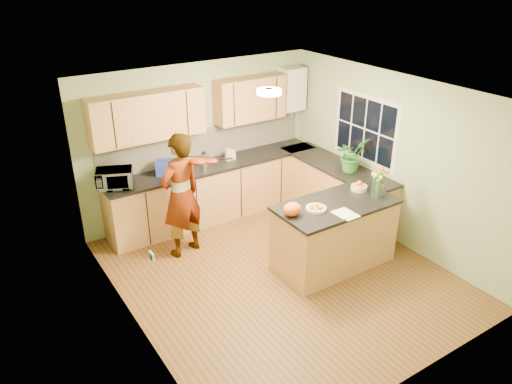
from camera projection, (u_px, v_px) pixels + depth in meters
floor at (279, 273)px, 6.84m from camera, size 4.50×4.50×0.00m
ceiling at (284, 94)px, 5.76m from camera, size 4.00×4.50×0.02m
wall_back at (200, 141)px, 8.00m from camera, size 4.00×0.02×2.50m
wall_front at (424, 279)px, 4.60m from camera, size 4.00×0.02×2.50m
wall_left at (129, 235)px, 5.32m from camera, size 0.02×4.50×2.50m
wall_right at (393, 159)px, 7.28m from camera, size 0.02×4.50×2.50m
back_counter at (216, 190)px, 8.16m from camera, size 3.64×0.62×0.94m
right_counter at (335, 191)px, 8.11m from camera, size 0.62×2.24×0.94m
splashback at (206, 143)px, 8.06m from camera, size 3.60×0.02×0.52m
upper_cabinets at (193, 109)px, 7.53m from camera, size 3.20×0.34×0.70m
boiler at (292, 89)px, 8.44m from camera, size 0.40×0.30×0.86m
window_right at (365, 129)px, 7.60m from camera, size 0.01×1.30×1.05m
light_switch at (152, 256)px, 4.85m from camera, size 0.02×0.09×0.09m
ceiling_lamp at (269, 92)px, 6.00m from camera, size 0.30×0.30×0.07m
peninsula_island at (334, 234)px, 6.86m from camera, size 1.66×0.85×0.95m
fruit_dish at (316, 207)px, 6.47m from camera, size 0.27×0.27×0.09m
orange_bowl at (359, 186)px, 7.02m from camera, size 0.23×0.23×0.13m
flower_vase at (381, 176)px, 6.68m from camera, size 0.26×0.26×0.48m
orange_bag at (292, 209)px, 6.31m from camera, size 0.25×0.22×0.18m
papers at (346, 214)px, 6.38m from camera, size 0.23×0.31×0.01m
violinist at (181, 196)px, 6.95m from camera, size 0.76×0.59×1.83m
violin at (199, 161)px, 6.65m from camera, size 0.65×0.56×0.16m
microwave at (115, 179)px, 7.08m from camera, size 0.59×0.50×0.28m
blue_box at (165, 168)px, 7.51m from camera, size 0.34×0.30×0.23m
kettle at (204, 159)px, 7.82m from camera, size 0.15×0.15×0.28m
jar_cream at (229, 155)px, 8.06m from camera, size 0.16×0.16×0.18m
jar_white at (233, 155)px, 8.10m from camera, size 0.13×0.13×0.15m
potted_plant at (351, 155)px, 7.57m from camera, size 0.54×0.49×0.52m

